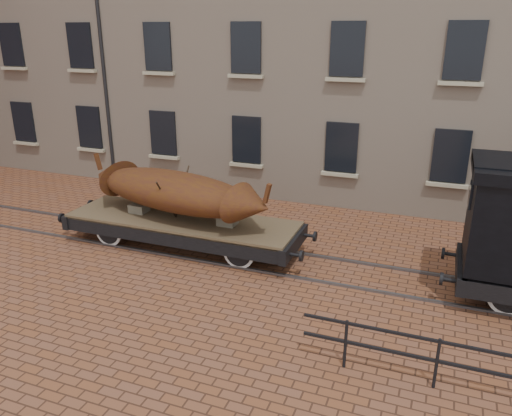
% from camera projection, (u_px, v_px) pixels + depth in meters
% --- Properties ---
extents(ground, '(90.00, 90.00, 0.00)m').
position_uv_depth(ground, '(264.00, 260.00, 13.74)').
color(ground, brown).
extents(warehouse_cream, '(40.00, 10.19, 14.00)m').
position_uv_depth(warehouse_cream, '(427.00, 2.00, 19.15)').
color(warehouse_cream, beige).
rests_on(warehouse_cream, ground).
extents(rail_track, '(30.00, 1.52, 0.06)m').
position_uv_depth(rail_track, '(264.00, 259.00, 13.73)').
color(rail_track, '#59595E').
rests_on(rail_track, ground).
extents(flatcar_wagon, '(7.58, 2.06, 1.14)m').
position_uv_depth(flatcar_wagon, '(182.00, 224.00, 14.35)').
color(flatcar_wagon, '#4A3E2F').
rests_on(flatcar_wagon, ground).
extents(iron_boat, '(6.26, 2.69, 1.52)m').
position_uv_depth(iron_boat, '(174.00, 191.00, 14.08)').
color(iron_boat, '#4C2A0C').
rests_on(iron_boat, flatcar_wagon).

